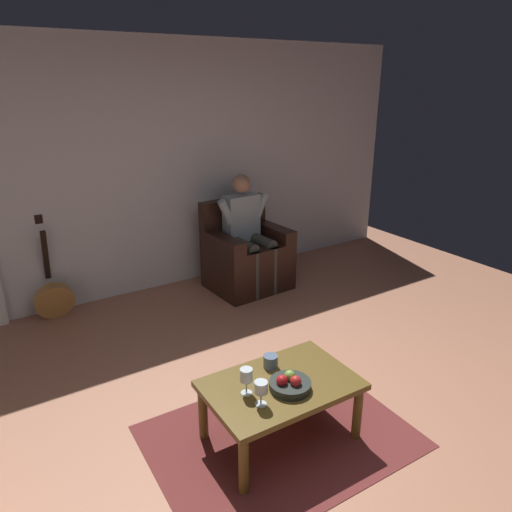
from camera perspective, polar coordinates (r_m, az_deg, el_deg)
name	(u,v)px	position (r m, az deg, el deg)	size (l,w,h in m)	color
ground_plane	(348,450)	(3.31, 10.92, -21.87)	(7.37, 7.37, 0.00)	#B07255
wall_back	(152,170)	(5.20, -12.33, 10.03)	(6.49, 0.06, 2.63)	silver
rug	(280,436)	(3.35, 2.85, -20.76)	(1.65, 1.22, 0.01)	maroon
armchair	(246,257)	(5.30, -1.19, -0.13)	(0.85, 0.74, 0.97)	black
person_seated	(248,229)	(5.16, -1.00, 3.26)	(0.65, 0.58, 1.27)	#91A2AB
coffee_table	(281,391)	(3.13, 2.97, -15.80)	(0.96, 0.65, 0.42)	brown
guitar	(54,297)	(5.05, -23.07, -4.49)	(0.37, 0.32, 1.02)	#AF7A3D
wine_glass_near	(246,377)	(2.93, -1.17, -14.25)	(0.08, 0.08, 0.17)	silver
wine_glass_far	(261,389)	(2.85, 0.59, -15.62)	(0.08, 0.08, 0.16)	silver
fruit_bowl	(290,384)	(3.02, 4.08, -15.02)	(0.26, 0.26, 0.11)	#242A26
candle_jar	(271,361)	(3.21, 1.76, -12.49)	(0.10, 0.10, 0.08)	slate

